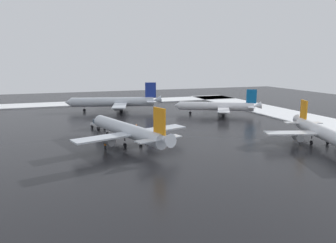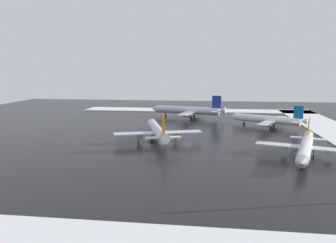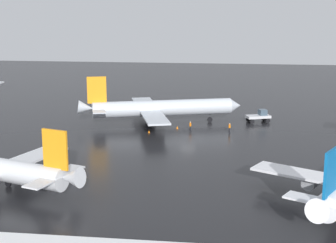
{
  "view_description": "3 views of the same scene",
  "coord_description": "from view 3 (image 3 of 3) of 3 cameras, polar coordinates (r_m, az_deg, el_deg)",
  "views": [
    {
      "loc": [
        -74.21,
        23.95,
        18.01
      ],
      "look_at": [
        -3.87,
        -1.2,
        4.02
      ],
      "focal_mm": 35.0,
      "sensor_mm": 36.0,
      "label": 1
    },
    {
      "loc": [
        -101.86,
        -6.73,
        21.59
      ],
      "look_at": [
        1.22,
        6.51,
        4.76
      ],
      "focal_mm": 35.0,
      "sensor_mm": 36.0,
      "label": 2
    },
    {
      "loc": [
        7.67,
        -86.31,
        21.79
      ],
      "look_at": [
        -3.43,
        0.02,
        2.5
      ],
      "focal_mm": 55.0,
      "sensor_mm": 36.0,
      "label": 3
    }
  ],
  "objects": [
    {
      "name": "ground_plane",
      "position": [
        89.35,
        2.18,
        -1.63
      ],
      "size": [
        240.0,
        240.0,
        0.0
      ],
      "primitive_type": "plane",
      "color": "black"
    },
    {
      "name": "airplane_foreground_jet",
      "position": [
        97.92,
        -1.02,
        1.5
      ],
      "size": [
        30.9,
        26.02,
        9.39
      ],
      "rotation": [
        0.0,
        0.0,
        0.3
      ],
      "color": "silver",
      "rests_on": "ground_plane"
    },
    {
      "name": "pushback_tug",
      "position": [
        101.31,
        10.09,
        0.63
      ],
      "size": [
        5.08,
        3.67,
        2.5
      ],
      "rotation": [
        0.0,
        0.0,
        0.36
      ],
      "color": "silver",
      "rests_on": "ground_plane"
    },
    {
      "name": "ground_crew_by_nose_gear",
      "position": [
        92.33,
        6.84,
        -0.62
      ],
      "size": [
        0.36,
        0.36,
        1.71
      ],
      "rotation": [
        0.0,
        0.0,
        3.49
      ],
      "color": "black",
      "rests_on": "ground_plane"
    },
    {
      "name": "ground_crew_beside_wing",
      "position": [
        103.93,
        -1.85,
        0.94
      ],
      "size": [
        0.36,
        0.36,
        1.71
      ],
      "rotation": [
        0.0,
        0.0,
        0.08
      ],
      "color": "black",
      "rests_on": "ground_plane"
    },
    {
      "name": "ground_crew_mid_apron",
      "position": [
        93.0,
        2.49,
        -0.45
      ],
      "size": [
        0.36,
        0.36,
        1.71
      ],
      "rotation": [
        0.0,
        0.0,
        4.1
      ],
      "color": "black",
      "rests_on": "ground_plane"
    },
    {
      "name": "traffic_cone_near_nose",
      "position": [
        91.63,
        -2.12,
        -1.09
      ],
      "size": [
        0.36,
        0.36,
        0.55
      ],
      "primitive_type": "cone",
      "color": "orange",
      "rests_on": "ground_plane"
    },
    {
      "name": "traffic_cone_mid_line",
      "position": [
        94.53,
        1.03,
        -0.66
      ],
      "size": [
        0.36,
        0.36,
        0.55
      ],
      "primitive_type": "cone",
      "color": "orange",
      "rests_on": "ground_plane"
    }
  ]
}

